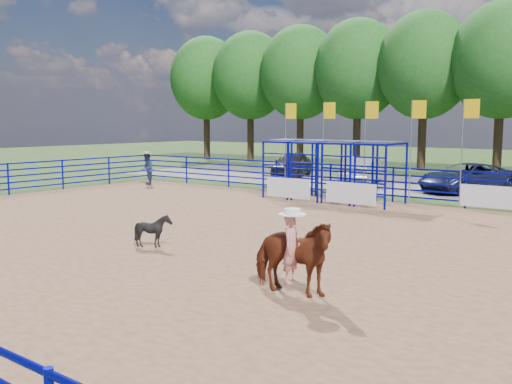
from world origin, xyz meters
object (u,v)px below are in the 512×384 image
Objects in this scene: car_a at (292,164)px; car_c at (467,178)px; calf at (153,231)px; horse_and_rider at (292,252)px; spectator_cowboy at (147,168)px; car_b at (364,170)px.

car_a is 11.03m from car_c.
car_a reaches higher than calf.
car_a is (-13.37, 20.03, -0.10)m from horse_and_rider.
car_a is (3.65, 8.46, -0.12)m from spectator_cowboy.
car_c is (10.95, -1.34, -0.08)m from car_a.
spectator_cowboy is (-11.71, 10.29, 0.43)m from calf.
spectator_cowboy is at bearing 60.36° from calf.
calf is 0.20× the size of car_a.
calf is 0.20× the size of car_b.
horse_and_rider is 20.58m from spectator_cowboy.
horse_and_rider is 1.36× the size of spectator_cowboy.
car_c is (14.60, 7.12, -0.20)m from spectator_cowboy.
car_b reaches higher than car_c.
car_a is (-8.06, 18.75, 0.31)m from calf.
car_a is at bearing 34.93° from calf.
spectator_cowboy is at bearing -129.64° from car_c.
car_a reaches higher than car_c.
spectator_cowboy reaches higher than car_c.
calf is 15.60m from spectator_cowboy.
horse_and_rider is at bearing -58.23° from car_c.
car_a is at bearing -162.63° from car_c.
car_b reaches higher than calf.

